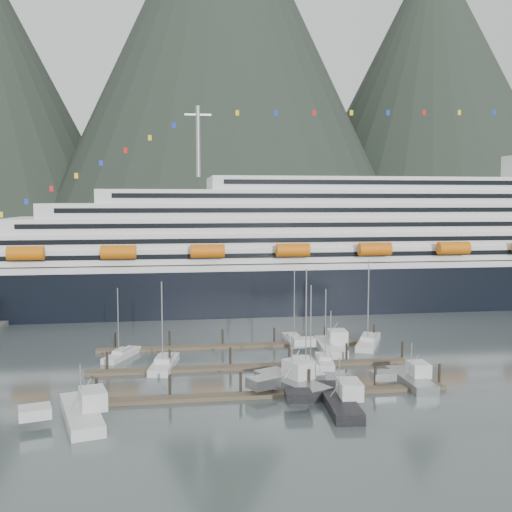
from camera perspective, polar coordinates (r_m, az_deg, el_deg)
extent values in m
plane|color=#424D4E|center=(88.55, 3.07, -11.04)|extent=(1600.00, 1600.00, 0.00)
cone|color=black|center=(664.17, -3.34, 18.79)|extent=(400.00, 400.00, 420.00)
cone|color=black|center=(782.27, 16.27, 14.66)|extent=(360.00, 360.00, 360.00)
cube|color=black|center=(145.99, 8.46, -2.99)|extent=(210.00, 28.00, 12.00)
cube|color=silver|center=(145.20, 8.50, -0.45)|extent=(205.80, 27.44, 1.50)
cube|color=silver|center=(146.49, 10.38, 0.59)|extent=(185.00, 26.00, 3.20)
cube|color=black|center=(134.22, 12.17, 0.20)|extent=(175.75, 0.20, 1.00)
cube|color=silver|center=(146.92, 11.14, 1.84)|extent=(180.00, 25.00, 3.20)
cube|color=black|center=(135.16, 12.91, 1.58)|extent=(171.00, 0.20, 1.00)
cube|color=silver|center=(147.45, 11.90, 3.08)|extent=(172.00, 24.00, 3.20)
cube|color=black|center=(136.20, 13.65, 2.94)|extent=(163.40, 0.20, 1.00)
cube|color=silver|center=(148.07, 12.65, 4.32)|extent=(160.00, 23.00, 3.20)
cube|color=black|center=(137.34, 14.38, 4.28)|extent=(152.00, 0.20, 1.00)
cube|color=silver|center=(148.78, 13.40, 5.50)|extent=(140.00, 22.00, 3.00)
cube|color=black|center=(138.57, 15.09, 5.55)|extent=(133.00, 0.20, 1.00)
cube|color=silver|center=(149.58, 14.14, 6.63)|extent=(95.00, 20.00, 3.00)
cube|color=black|center=(140.34, 15.72, 6.75)|extent=(90.25, 0.20, 1.00)
cylinder|color=gray|center=(139.11, -5.53, 10.80)|extent=(1.00, 1.00, 16.00)
cylinder|color=#D8640B|center=(126.88, -21.08, 0.24)|extent=(7.00, 2.80, 2.80)
cylinder|color=#D8640B|center=(124.14, -12.96, 0.36)|extent=(7.00, 2.80, 2.80)
cylinder|color=#D8640B|center=(123.98, -4.64, 0.47)|extent=(7.00, 2.80, 2.80)
cylinder|color=#D8640B|center=(126.40, 3.53, 0.57)|extent=(7.00, 2.80, 2.80)
cylinder|color=#D8640B|center=(131.27, 11.25, 0.65)|extent=(7.00, 2.80, 2.80)
cylinder|color=#D8640B|center=(138.33, 18.29, 0.72)|extent=(7.00, 2.80, 2.80)
cube|color=#473C2D|center=(78.22, 0.87, -13.06)|extent=(48.00, 2.00, 0.50)
cylinder|color=black|center=(78.54, -14.94, -12.29)|extent=(0.36, 0.36, 3.20)
cylinder|color=black|center=(78.01, -8.20, -12.28)|extent=(0.36, 0.36, 3.20)
cylinder|color=black|center=(78.51, -1.47, -12.11)|extent=(0.36, 0.36, 3.20)
cylinder|color=black|center=(80.03, 5.08, -11.79)|extent=(0.36, 0.36, 3.20)
cylinder|color=black|center=(82.50, 11.29, -11.35)|extent=(0.36, 0.36, 3.20)
cylinder|color=black|center=(85.86, 17.06, -10.82)|extent=(0.36, 0.36, 3.20)
cube|color=#473C2D|center=(90.52, -0.46, -10.50)|extent=(48.00, 2.00, 0.50)
cylinder|color=black|center=(90.95, -13.99, -9.83)|extent=(0.36, 0.36, 3.20)
cylinder|color=black|center=(90.49, -8.22, -9.81)|extent=(0.36, 0.36, 3.20)
cylinder|color=black|center=(90.92, -2.46, -9.68)|extent=(0.36, 0.36, 3.20)
cylinder|color=black|center=(92.24, 3.19, -9.47)|extent=(0.36, 0.36, 3.20)
cylinder|color=black|center=(94.39, 8.62, -9.18)|extent=(0.36, 0.36, 3.20)
cylinder|color=black|center=(97.34, 13.75, -8.82)|extent=(0.36, 0.36, 3.20)
cube|color=#473C2D|center=(102.98, -1.46, -8.55)|extent=(48.00, 2.00, 0.50)
cylinder|color=black|center=(103.50, -13.28, -7.97)|extent=(0.36, 0.36, 3.20)
cylinder|color=black|center=(103.10, -8.24, -7.93)|extent=(0.36, 0.36, 3.20)
cylinder|color=black|center=(103.48, -3.20, -7.83)|extent=(0.36, 0.36, 3.20)
cylinder|color=black|center=(104.64, 1.76, -7.68)|extent=(0.36, 0.36, 3.20)
cylinder|color=black|center=(106.54, 6.57, -7.48)|extent=(0.36, 0.36, 3.20)
cylinder|color=black|center=(109.16, 11.18, -7.23)|extent=(0.36, 0.36, 3.20)
cube|color=silver|center=(91.76, -8.75, -10.34)|extent=(4.75, 10.68, 1.61)
cube|color=silver|center=(91.48, -8.76, -9.70)|extent=(2.89, 3.96, 0.92)
cylinder|color=gray|center=(89.17, -8.93, -6.28)|extent=(0.18, 0.18, 12.12)
cube|color=silver|center=(88.90, 5.07, -10.82)|extent=(3.02, 9.88, 1.44)
cube|color=silver|center=(88.65, 5.08, -10.24)|extent=(2.18, 3.50, 0.82)
cylinder|color=gray|center=(86.35, 5.24, -6.73)|extent=(0.16, 0.16, 12.01)
cube|color=silver|center=(89.40, 4.66, -10.72)|extent=(3.74, 11.42, 1.43)
cube|color=silver|center=(89.15, 4.67, -10.15)|extent=(2.41, 4.10, 0.82)
cylinder|color=gray|center=(86.48, 4.80, -5.93)|extent=(0.16, 0.16, 14.32)
cube|color=silver|center=(98.68, -12.67, -9.30)|extent=(5.82, 9.18, 1.26)
cube|color=silver|center=(98.49, -12.68, -8.85)|extent=(2.93, 3.61, 0.72)
cylinder|color=gray|center=(96.62, -12.99, -6.08)|extent=(0.14, 0.14, 10.49)
cube|color=silver|center=(106.55, 3.56, -8.09)|extent=(2.55, 8.59, 1.33)
cube|color=silver|center=(106.36, 3.56, -7.64)|extent=(1.93, 3.01, 0.76)
cylinder|color=gray|center=(104.40, 3.67, -4.68)|extent=(0.15, 0.15, 11.92)
cube|color=silver|center=(106.26, 10.65, -8.21)|extent=(7.83, 12.05, 1.59)
cube|color=silver|center=(106.02, 10.66, -7.65)|extent=(3.86, 4.75, 0.91)
cylinder|color=gray|center=(103.57, 10.65, -4.22)|extent=(0.18, 0.18, 13.83)
cube|color=silver|center=(93.40, 6.55, -10.04)|extent=(3.75, 8.48, 1.28)
cube|color=silver|center=(93.19, 6.56, -9.56)|extent=(2.29, 3.14, 0.73)
cylinder|color=gray|center=(91.20, 6.64, -6.53)|extent=(0.15, 0.15, 10.87)
cube|color=silver|center=(73.27, -16.29, -14.49)|extent=(6.79, 13.52, 2.00)
cube|color=silver|center=(72.51, -20.31, -13.77)|extent=(4.02, 3.64, 1.20)
cube|color=silver|center=(72.78, -15.28, -12.97)|extent=(3.71, 4.49, 2.21)
cube|color=black|center=(72.54, -15.30, -12.37)|extent=(3.45, 4.19, 0.50)
cylinder|color=gray|center=(72.12, -16.36, -11.75)|extent=(0.16, 0.16, 5.01)
cube|color=gray|center=(81.14, 3.41, -12.32)|extent=(8.89, 12.60, 2.20)
cube|color=gray|center=(78.10, 0.69, -11.93)|extent=(4.53, 4.04, 1.32)
cube|color=silver|center=(81.23, 4.10, -10.70)|extent=(4.36, 4.61, 2.42)
cube|color=black|center=(80.99, 4.11, -10.10)|extent=(4.06, 4.30, 0.55)
cylinder|color=gray|center=(80.01, 3.42, -9.55)|extent=(0.18, 0.18, 5.50)
cube|color=black|center=(75.30, 7.90, -13.77)|extent=(4.32, 13.25, 1.86)
cube|color=black|center=(74.11, 4.06, -13.12)|extent=(3.37, 3.10, 1.12)
cube|color=silver|center=(75.01, 8.91, -12.42)|extent=(2.89, 4.09, 2.05)
cube|color=black|center=(74.78, 8.92, -11.88)|extent=(2.69, 3.82, 0.47)
cylinder|color=gray|center=(74.27, 7.93, -11.31)|extent=(0.15, 0.15, 4.65)
cube|color=gray|center=(85.69, 14.53, -11.52)|extent=(3.42, 10.62, 1.76)
cube|color=gray|center=(83.87, 12.01, -11.08)|extent=(3.04, 2.39, 1.05)
cube|color=silver|center=(85.65, 15.21, -10.38)|extent=(2.54, 3.22, 1.93)
cube|color=black|center=(85.47, 15.23, -9.92)|extent=(2.36, 3.01, 0.44)
cylinder|color=gray|center=(84.83, 14.58, -9.47)|extent=(0.14, 0.14, 4.39)
cube|color=silver|center=(100.98, 7.10, -8.81)|extent=(4.79, 11.82, 2.10)
cube|color=silver|center=(99.99, 4.61, -8.15)|extent=(3.77, 2.84, 1.26)
cube|color=silver|center=(100.71, 7.76, -7.65)|extent=(3.23, 3.71, 2.30)
cube|color=black|center=(100.53, 7.77, -7.19)|extent=(3.00, 3.46, 0.52)
cylinder|color=gray|center=(100.12, 7.13, -6.68)|extent=(0.17, 0.17, 5.24)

